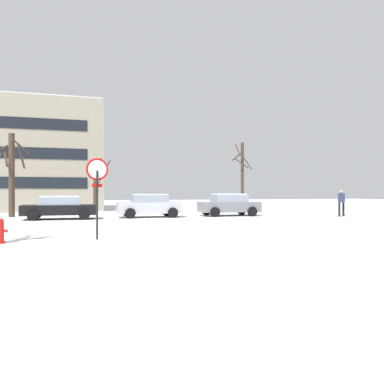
{
  "coord_description": "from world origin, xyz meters",
  "views": [
    {
      "loc": [
        -1.82,
        -15.36,
        1.65
      ],
      "look_at": [
        4.81,
        5.98,
        1.62
      ],
      "focal_mm": 37.86,
      "sensor_mm": 36.0,
      "label": 1
    }
  ],
  "objects_px": {
    "parked_car_silver": "(149,205)",
    "stop_sign": "(97,182)",
    "parked_car_black": "(60,207)",
    "parked_car_gray": "(229,205)",
    "fire_hydrant": "(0,230)",
    "pedestrian_crossing": "(341,201)"
  },
  "relations": [
    {
      "from": "parked_car_silver",
      "to": "stop_sign",
      "type": "bearing_deg",
      "value": -109.76
    },
    {
      "from": "stop_sign",
      "to": "parked_car_black",
      "type": "bearing_deg",
      "value": 97.05
    },
    {
      "from": "parked_car_black",
      "to": "parked_car_silver",
      "type": "bearing_deg",
      "value": 2.33
    },
    {
      "from": "parked_car_black",
      "to": "parked_car_gray",
      "type": "bearing_deg",
      "value": 0.68
    },
    {
      "from": "fire_hydrant",
      "to": "parked_car_black",
      "type": "distance_m",
      "value": 11.31
    },
    {
      "from": "stop_sign",
      "to": "parked_car_silver",
      "type": "height_order",
      "value": "stop_sign"
    },
    {
      "from": "parked_car_gray",
      "to": "pedestrian_crossing",
      "type": "relative_size",
      "value": 2.33
    },
    {
      "from": "fire_hydrant",
      "to": "pedestrian_crossing",
      "type": "height_order",
      "value": "pedestrian_crossing"
    },
    {
      "from": "fire_hydrant",
      "to": "parked_car_black",
      "type": "relative_size",
      "value": 0.19
    },
    {
      "from": "parked_car_silver",
      "to": "pedestrian_crossing",
      "type": "xyz_separation_m",
      "value": [
        12.24,
        -2.93,
        0.26
      ]
    },
    {
      "from": "stop_sign",
      "to": "fire_hydrant",
      "type": "height_order",
      "value": "stop_sign"
    },
    {
      "from": "parked_car_black",
      "to": "parked_car_gray",
      "type": "xyz_separation_m",
      "value": [
        10.85,
        0.13,
        0.05
      ]
    },
    {
      "from": "parked_car_gray",
      "to": "fire_hydrant",
      "type": "bearing_deg",
      "value": -137.8
    },
    {
      "from": "fire_hydrant",
      "to": "stop_sign",
      "type": "bearing_deg",
      "value": 2.28
    },
    {
      "from": "pedestrian_crossing",
      "to": "stop_sign",
      "type": "bearing_deg",
      "value": -152.83
    },
    {
      "from": "parked_car_gray",
      "to": "parked_car_silver",
      "type": "bearing_deg",
      "value": 179.02
    },
    {
      "from": "fire_hydrant",
      "to": "parked_car_gray",
      "type": "distance_m",
      "value": 16.85
    },
    {
      "from": "parked_car_silver",
      "to": "pedestrian_crossing",
      "type": "relative_size",
      "value": 2.37
    },
    {
      "from": "parked_car_silver",
      "to": "pedestrian_crossing",
      "type": "bearing_deg",
      "value": -13.45
    },
    {
      "from": "stop_sign",
      "to": "parked_car_silver",
      "type": "relative_size",
      "value": 0.67
    },
    {
      "from": "parked_car_silver",
      "to": "fire_hydrant",
      "type": "bearing_deg",
      "value": -121.74
    },
    {
      "from": "fire_hydrant",
      "to": "parked_car_black",
      "type": "height_order",
      "value": "parked_car_black"
    }
  ]
}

